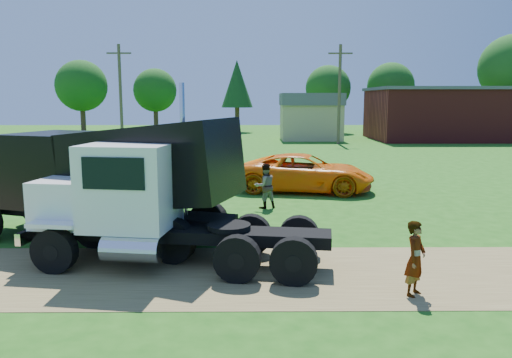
{
  "coord_description": "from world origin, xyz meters",
  "views": [
    {
      "loc": [
        -2.02,
        -11.2,
        4.05
      ],
      "look_at": [
        -1.89,
        4.21,
        1.6
      ],
      "focal_mm": 35.0,
      "sensor_mm": 36.0,
      "label": 1
    }
  ],
  "objects_px": {
    "white_semi_tractor": "(137,203)",
    "spectator_a": "(415,259)",
    "black_dump_truck": "(107,174)",
    "orange_pickup": "(305,173)"
  },
  "relations": [
    {
      "from": "white_semi_tractor",
      "to": "spectator_a",
      "type": "height_order",
      "value": "white_semi_tractor"
    },
    {
      "from": "black_dump_truck",
      "to": "orange_pickup",
      "type": "bearing_deg",
      "value": 70.03
    },
    {
      "from": "orange_pickup",
      "to": "black_dump_truck",
      "type": "bearing_deg",
      "value": 151.54
    },
    {
      "from": "white_semi_tractor",
      "to": "spectator_a",
      "type": "distance_m",
      "value": 6.65
    },
    {
      "from": "white_semi_tractor",
      "to": "black_dump_truck",
      "type": "height_order",
      "value": "white_semi_tractor"
    },
    {
      "from": "orange_pickup",
      "to": "spectator_a",
      "type": "relative_size",
      "value": 3.79
    },
    {
      "from": "black_dump_truck",
      "to": "white_semi_tractor",
      "type": "bearing_deg",
      "value": -36.36
    },
    {
      "from": "white_semi_tractor",
      "to": "black_dump_truck",
      "type": "bearing_deg",
      "value": 133.17
    },
    {
      "from": "white_semi_tractor",
      "to": "orange_pickup",
      "type": "distance_m",
      "value": 11.17
    },
    {
      "from": "black_dump_truck",
      "to": "orange_pickup",
      "type": "height_order",
      "value": "black_dump_truck"
    }
  ]
}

